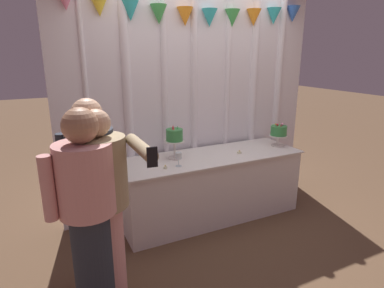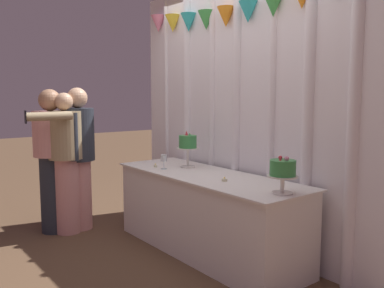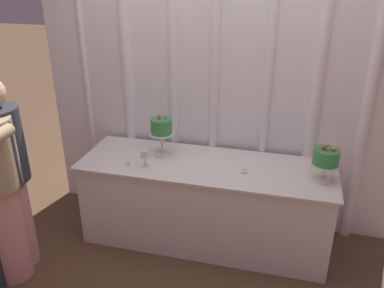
# 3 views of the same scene
# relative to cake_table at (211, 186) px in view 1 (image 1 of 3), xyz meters

# --- Properties ---
(ground_plane) EXTENTS (24.00, 24.00, 0.00)m
(ground_plane) POSITION_rel_cake_table_xyz_m (0.00, -0.10, -0.37)
(ground_plane) COLOR brown
(draped_curtain) EXTENTS (3.17, 0.18, 2.62)m
(draped_curtain) POSITION_rel_cake_table_xyz_m (0.04, 0.40, 1.04)
(draped_curtain) COLOR white
(draped_curtain) RESTS_ON ground_plane
(cake_table) EXTENTS (2.10, 0.70, 0.75)m
(cake_table) POSITION_rel_cake_table_xyz_m (0.00, 0.00, 0.00)
(cake_table) COLOR white
(cake_table) RESTS_ON ground_plane
(cake_display_nearleft) EXTENTS (0.22, 0.22, 0.37)m
(cake_display_nearleft) POSITION_rel_cake_table_xyz_m (-0.41, 0.09, 0.61)
(cake_display_nearleft) COLOR silver
(cake_display_nearleft) RESTS_ON cake_table
(cake_display_nearright) EXTENTS (0.23, 0.23, 0.29)m
(cake_display_nearright) POSITION_rel_cake_table_xyz_m (0.92, -0.03, 0.55)
(cake_display_nearright) COLOR silver
(cake_display_nearright) RESTS_ON cake_table
(wine_glass) EXTENTS (0.06, 0.06, 0.15)m
(wine_glass) POSITION_rel_cake_table_xyz_m (-0.47, -0.16, 0.48)
(wine_glass) COLOR silver
(wine_glass) RESTS_ON cake_table
(tealight_far_left) EXTENTS (0.04, 0.04, 0.04)m
(tealight_far_left) POSITION_rel_cake_table_xyz_m (-0.62, -0.17, 0.38)
(tealight_far_left) COLOR beige
(tealight_far_left) RESTS_ON cake_table
(tealight_near_left) EXTENTS (0.05, 0.05, 0.04)m
(tealight_near_left) POSITION_rel_cake_table_xyz_m (0.33, -0.08, 0.38)
(tealight_near_left) COLOR beige
(tealight_near_left) RESTS_ON cake_table
(guest_man_dark_suit) EXTENTS (0.47, 0.47, 1.55)m
(guest_man_dark_suit) POSITION_rel_cake_table_xyz_m (-1.38, -0.67, 0.47)
(guest_man_dark_suit) COLOR #D6938E
(guest_man_dark_suit) RESTS_ON ground_plane
(guest_girl_blue_dress) EXTENTS (0.54, 0.66, 1.50)m
(guest_girl_blue_dress) POSITION_rel_cake_table_xyz_m (-1.35, -0.83, 0.44)
(guest_girl_blue_dress) COLOR #D6938E
(guest_girl_blue_dress) RESTS_ON ground_plane
(guest_man_pink_jacket) EXTENTS (0.54, 0.42, 1.54)m
(guest_man_pink_jacket) POSITION_rel_cake_table_xyz_m (-1.47, -0.93, 0.45)
(guest_man_pink_jacket) COLOR #282D38
(guest_man_pink_jacket) RESTS_ON ground_plane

